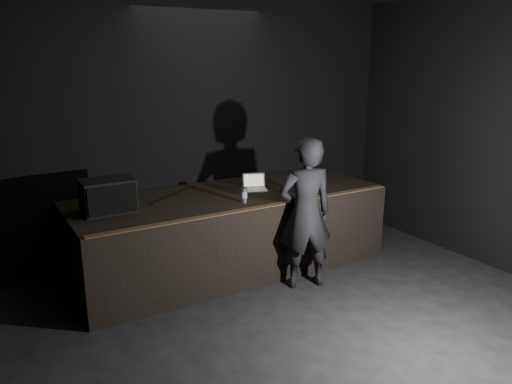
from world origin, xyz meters
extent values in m
plane|color=black|center=(0.00, 0.00, 0.00)|extent=(7.00, 7.00, 0.00)
cube|color=black|center=(0.00, 3.50, 1.75)|extent=(6.00, 0.10, 3.50)
cube|color=black|center=(0.00, 2.73, 0.50)|extent=(4.00, 1.50, 1.00)
cube|color=brown|center=(0.00, 2.02, 1.01)|extent=(3.92, 0.10, 0.01)
cube|color=black|center=(-1.53, 2.75, 1.19)|extent=(0.57, 0.40, 0.38)
cube|color=black|center=(-1.53, 2.54, 1.19)|extent=(0.53, 0.02, 0.32)
cylinder|color=black|center=(-0.65, 2.97, 1.01)|extent=(0.76, 0.51, 0.02)
cube|color=white|center=(0.38, 2.69, 1.01)|extent=(0.35, 0.29, 0.01)
cube|color=silver|center=(0.38, 2.69, 1.02)|extent=(0.28, 0.20, 0.00)
cube|color=white|center=(0.42, 2.82, 1.11)|extent=(0.30, 0.16, 0.19)
cube|color=yellow|center=(0.42, 2.81, 1.11)|extent=(0.26, 0.13, 0.15)
cylinder|color=silver|center=(-0.02, 2.30, 1.09)|extent=(0.07, 0.07, 0.18)
cylinder|color=#1C299D|center=(-0.02, 2.30, 1.10)|extent=(0.08, 0.08, 0.08)
cylinder|color=#B21029|center=(-0.02, 2.30, 1.05)|extent=(0.08, 0.08, 0.01)
cylinder|color=white|center=(0.26, 2.62, 1.05)|extent=(0.08, 0.08, 0.10)
cube|color=white|center=(0.55, 2.14, 1.01)|extent=(0.04, 0.14, 0.03)
imported|color=black|center=(0.52, 1.78, 0.91)|extent=(0.75, 0.59, 1.82)
camera|label=1|loc=(-2.83, -2.75, 2.71)|focal=35.00mm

